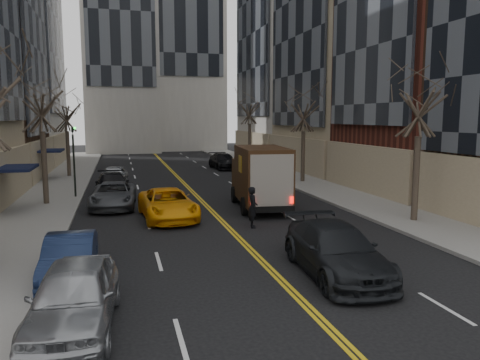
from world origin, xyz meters
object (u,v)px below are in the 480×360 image
object	(u,v)px
ups_truck	(260,177)
observer_sedan	(336,250)
taxi	(168,204)
pedestrian	(253,207)

from	to	relation	value
ups_truck	observer_sedan	bearing A→B (deg)	-88.62
taxi	observer_sedan	bearing A→B (deg)	-69.53
observer_sedan	taxi	bearing A→B (deg)	117.87
taxi	ups_truck	bearing A→B (deg)	11.41
pedestrian	observer_sedan	bearing A→B (deg)	-166.44
observer_sedan	ups_truck	bearing A→B (deg)	89.23
observer_sedan	pedestrian	xyz separation A→B (m)	(-0.78, 6.86, 0.14)
ups_truck	pedestrian	bearing A→B (deg)	-105.45
ups_truck	taxi	distance (m)	5.47
ups_truck	taxi	bearing A→B (deg)	-159.04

